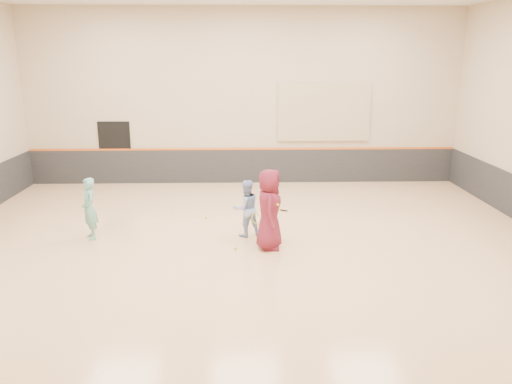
{
  "coord_description": "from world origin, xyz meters",
  "views": [
    {
      "loc": [
        -0.04,
        -11.38,
        4.34
      ],
      "look_at": [
        0.28,
        0.4,
        1.15
      ],
      "focal_mm": 35.0,
      "sensor_mm": 36.0,
      "label": 1
    }
  ],
  "objects_px": {
    "instructor": "(246,208)",
    "girl": "(89,209)",
    "young_man": "(269,209)",
    "spare_racket": "(274,208)"
  },
  "relations": [
    {
      "from": "instructor",
      "to": "spare_racket",
      "type": "bearing_deg",
      "value": -132.57
    },
    {
      "from": "girl",
      "to": "young_man",
      "type": "bearing_deg",
      "value": 50.8
    },
    {
      "from": "young_man",
      "to": "spare_racket",
      "type": "bearing_deg",
      "value": -1.88
    },
    {
      "from": "young_man",
      "to": "spare_racket",
      "type": "xyz_separation_m",
      "value": [
        0.3,
        3.08,
        -0.92
      ]
    },
    {
      "from": "girl",
      "to": "young_man",
      "type": "xyz_separation_m",
      "value": [
        4.36,
        -0.77,
        0.18
      ]
    },
    {
      "from": "girl",
      "to": "young_man",
      "type": "height_order",
      "value": "young_man"
    },
    {
      "from": "instructor",
      "to": "spare_racket",
      "type": "relative_size",
      "value": 1.88
    },
    {
      "from": "instructor",
      "to": "young_man",
      "type": "bearing_deg",
      "value": 99.48
    },
    {
      "from": "instructor",
      "to": "young_man",
      "type": "distance_m",
      "value": 1.04
    },
    {
      "from": "instructor",
      "to": "girl",
      "type": "bearing_deg",
      "value": -20.61
    }
  ]
}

